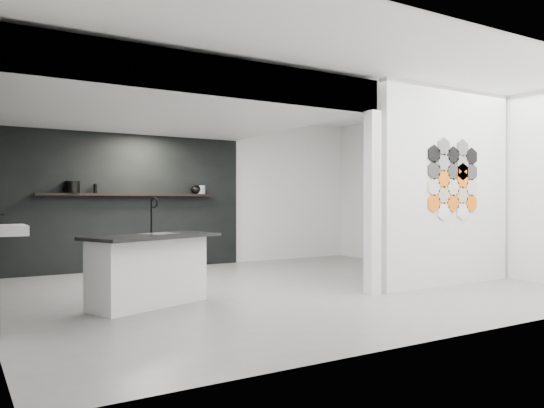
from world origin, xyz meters
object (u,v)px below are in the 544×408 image
Objects in this scene: stockpot at (72,187)px; bottle_dark at (95,189)px; kettle at (196,190)px; partition_panel at (447,186)px; glass_vase at (202,190)px; utensil_cup at (66,190)px; kitchen_island at (149,269)px; glass_bowl at (200,191)px; wall_basin at (8,230)px.

stockpot is 1.51× the size of bottle_dark.
kettle is (2.16, 0.00, -0.02)m from stockpot.
partition_panel reaches higher than glass_vase.
partition_panel is at bearing -41.59° from stockpot.
utensil_cup is (-4.45, 3.87, -0.03)m from partition_panel.
kettle is (-2.20, 3.87, -0.00)m from partition_panel.
utensil_cup is at bearing 75.40° from kitchen_island.
utensil_cup is (-2.38, 0.00, -0.03)m from glass_vase.
stockpot reaches higher than glass_bowl.
utensil_cup is (-0.46, 0.00, -0.03)m from bottle_dark.
kettle is (3.27, 2.07, 0.55)m from wall_basin.
bottle_dark is at bearing 0.00° from stockpot.
partition_panel is 5.78m from wall_basin.
kitchen_island is 3.28m from bottle_dark.
stockpot is at bearing 0.00° from utensil_cup.
partition_panel is 4.29m from kitchen_island.
bottle_dark is 0.46m from utensil_cup.
wall_basin is 3.20× the size of kettle.
glass_vase is at bearing 31.35° from wall_basin.
kettle is at bearing 37.71° from kitchen_island.
glass_bowl is (-2.12, 3.87, -0.03)m from partition_panel.
stockpot is 2.23m from glass_bowl.
glass_vase is (2.03, 3.13, 0.98)m from kitchen_island.
partition_panel is 1.67× the size of kitchen_island.
kettle is 1.20× the size of glass_vase.
partition_panel is 19.41× the size of glass_bowl.
kitchen_island is 3.29m from stockpot.
utensil_cup is (-2.25, 0.00, -0.03)m from kettle.
glass_vase reaches higher than kitchen_island.
kettle is at bearing 180.00° from glass_vase.
glass_bowl is 1.44× the size of utensil_cup.
wall_basin is 1.78m from kitchen_island.
kitchen_island is at bearing 169.81° from partition_panel.
kettle is at bearing 119.63° from partition_panel.
kitchen_island is at bearing -122.42° from glass_bowl.
glass_vase is 1.92m from bottle_dark.
stockpot is 2.16m from kettle.
wall_basin is at bearing -125.52° from bottle_dark.
partition_panel is at bearing -31.08° from kitchen_island.
bottle_dark is (-1.92, 0.00, -0.00)m from glass_vase.
wall_basin is at bearing 161.77° from partition_panel.
wall_basin is at bearing -116.13° from utensil_cup.
partition_panel is 11.85× the size of stockpot.
utensil_cup is at bearing 180.00° from bottle_dark.
glass_bowl is (1.99, 3.13, 0.95)m from kitchen_island.
bottle_dark is (-1.79, 0.00, -0.00)m from kettle.
glass_vase is (0.12, 0.00, -0.00)m from kettle.
stockpot is 0.36m from bottle_dark.
kitchen_island is at bearing -38.03° from wall_basin.
wall_basin is at bearing 121.09° from kitchen_island.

